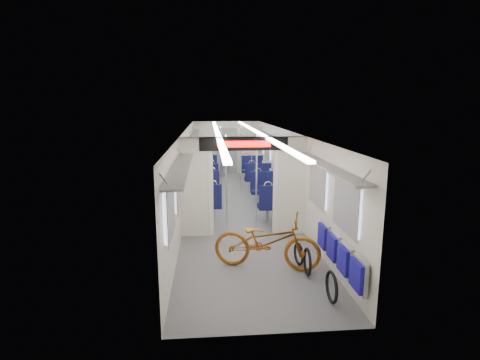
% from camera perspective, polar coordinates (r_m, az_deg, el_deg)
% --- Properties ---
extents(carriage, '(12.00, 12.02, 2.31)m').
position_cam_1_polar(carriage, '(10.33, -0.37, 2.99)').
color(carriage, '#515456').
rests_on(carriage, ground).
extents(bicycle, '(2.11, 1.24, 1.05)m').
position_cam_1_polar(bicycle, '(7.05, 4.10, -9.32)').
color(bicycle, '#975416').
rests_on(bicycle, ground).
extents(flip_bench, '(0.12, 2.10, 0.51)m').
position_cam_1_polar(flip_bench, '(6.58, 14.86, -10.73)').
color(flip_bench, gray).
rests_on(flip_bench, carriage).
extents(bike_hoop_a, '(0.05, 0.51, 0.51)m').
position_cam_1_polar(bike_hoop_a, '(6.18, 13.77, -15.76)').
color(bike_hoop_a, black).
rests_on(bike_hoop_a, ground).
extents(bike_hoop_b, '(0.07, 0.51, 0.51)m').
position_cam_1_polar(bike_hoop_b, '(6.97, 10.22, -12.35)').
color(bike_hoop_b, black).
rests_on(bike_hoop_b, ground).
extents(bike_hoop_c, '(0.12, 0.44, 0.44)m').
position_cam_1_polar(bike_hoop_c, '(7.38, 8.92, -11.23)').
color(bike_hoop_c, black).
rests_on(bike_hoop_c, ground).
extents(seat_bay_near_left, '(0.92, 2.13, 1.12)m').
position_cam_1_polar(seat_bay_near_left, '(10.72, -5.46, -1.93)').
color(seat_bay_near_left, '#0D0F3D').
rests_on(seat_bay_near_left, ground).
extents(seat_bay_near_right, '(0.92, 2.11, 1.11)m').
position_cam_1_polar(seat_bay_near_right, '(10.63, 4.67, -2.05)').
color(seat_bay_near_right, '#0D0F3D').
rests_on(seat_bay_near_right, ground).
extents(seat_bay_far_left, '(0.94, 2.23, 1.15)m').
position_cam_1_polar(seat_bay_far_left, '(14.03, -5.34, 1.31)').
color(seat_bay_far_left, '#0D0F3D').
rests_on(seat_bay_far_left, ground).
extents(seat_bay_far_right, '(0.92, 2.11, 1.11)m').
position_cam_1_polar(seat_bay_far_right, '(14.18, 2.25, 1.40)').
color(seat_bay_far_right, '#0D0F3D').
rests_on(seat_bay_far_right, ground).
extents(stanchion_near_left, '(0.04, 0.04, 2.30)m').
position_cam_1_polar(stanchion_near_left, '(9.29, -2.07, -0.18)').
color(stanchion_near_left, silver).
rests_on(stanchion_near_left, ground).
extents(stanchion_near_right, '(0.04, 0.04, 2.30)m').
position_cam_1_polar(stanchion_near_right, '(9.22, 2.52, -0.27)').
color(stanchion_near_right, silver).
rests_on(stanchion_near_right, ground).
extents(stanchion_far_left, '(0.04, 0.04, 2.30)m').
position_cam_1_polar(stanchion_far_left, '(12.62, -2.92, 2.91)').
color(stanchion_far_left, silver).
rests_on(stanchion_far_left, ground).
extents(stanchion_far_right, '(0.04, 0.04, 2.30)m').
position_cam_1_polar(stanchion_far_right, '(12.47, 0.15, 2.82)').
color(stanchion_far_right, silver).
rests_on(stanchion_far_right, ground).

